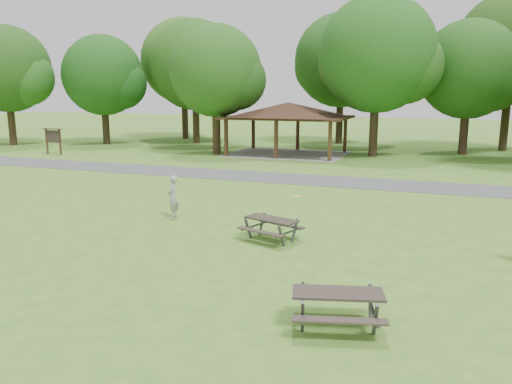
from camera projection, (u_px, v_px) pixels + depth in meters
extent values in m
plane|color=#457722|center=(167.00, 266.00, 13.13)|extent=(160.00, 160.00, 0.00)
cube|color=#48484B|center=(305.00, 179.00, 25.98)|extent=(120.00, 3.20, 0.02)
cube|color=#352013|center=(226.00, 138.00, 35.07)|extent=(0.22, 0.22, 2.60)
cube|color=#311A12|center=(253.00, 132.00, 40.03)|extent=(0.22, 0.22, 2.60)
cube|color=#3A2215|center=(276.00, 140.00, 33.80)|extent=(0.22, 0.22, 2.60)
cube|color=#3C1F15|center=(298.00, 134.00, 38.76)|extent=(0.22, 0.22, 2.60)
cube|color=#3C2816|center=(330.00, 142.00, 32.53)|extent=(0.22, 0.22, 2.60)
cube|color=#372314|center=(345.00, 135.00, 37.49)|extent=(0.22, 0.22, 2.60)
cube|color=#301D13|center=(288.00, 117.00, 36.01)|extent=(8.60, 6.60, 0.16)
pyramid|color=black|center=(288.00, 109.00, 35.89)|extent=(7.01, 7.01, 1.00)
cube|color=gray|center=(287.00, 154.00, 36.54)|extent=(8.40, 6.40, 0.03)
cube|color=#3A2515|center=(47.00, 142.00, 36.54)|extent=(0.10, 0.10, 1.80)
cube|color=#371F14|center=(60.00, 142.00, 36.13)|extent=(0.10, 0.10, 1.80)
cube|color=black|center=(53.00, 137.00, 36.25)|extent=(1.40, 0.06, 0.90)
cube|color=black|center=(52.00, 129.00, 36.14)|extent=(1.60, 0.30, 0.06)
cylinder|color=#2F1F15|center=(12.00, 123.00, 42.56)|extent=(0.60, 0.60, 3.67)
sphere|color=#193F12|center=(7.00, 69.00, 41.67)|extent=(7.20, 7.20, 7.20)
sphere|color=#1B4D16|center=(25.00, 78.00, 41.53)|extent=(4.68, 4.68, 4.68)
cylinder|color=black|center=(106.00, 125.00, 43.41)|extent=(0.60, 0.60, 3.32)
sphere|color=#144212|center=(103.00, 75.00, 42.58)|extent=(6.80, 6.80, 6.80)
sphere|color=#123F12|center=(120.00, 83.00, 42.47)|extent=(4.42, 4.42, 4.42)
sphere|color=#1B4A15|center=(89.00, 81.00, 42.96)|extent=(4.08, 4.08, 4.08)
cylinder|color=#2E2114|center=(196.00, 121.00, 44.18)|extent=(0.60, 0.60, 3.85)
sphere|color=#1C4513|center=(195.00, 65.00, 43.22)|extent=(7.80, 7.80, 7.80)
sphere|color=#1B4714|center=(215.00, 74.00, 43.05)|extent=(5.07, 5.07, 5.07)
sphere|color=#194513|center=(178.00, 72.00, 43.69)|extent=(4.68, 4.68, 4.68)
cylinder|color=#2F2114|center=(216.00, 130.00, 36.53)|extent=(0.60, 0.60, 3.50)
sphere|color=#1B4914|center=(216.00, 71.00, 35.69)|extent=(6.60, 6.60, 6.60)
sphere|color=#163F12|center=(236.00, 80.00, 35.59)|extent=(4.29, 4.29, 4.29)
sphere|color=#184012|center=(198.00, 78.00, 36.06)|extent=(3.96, 3.96, 3.96)
cylinder|color=black|center=(374.00, 128.00, 35.00)|extent=(0.60, 0.60, 4.02)
sphere|color=#184A15|center=(377.00, 54.00, 34.01)|extent=(8.00, 8.00, 8.00)
sphere|color=#1B4714|center=(404.00, 66.00, 33.83)|extent=(5.20, 5.20, 5.20)
sphere|color=#1C4413|center=(353.00, 63.00, 34.50)|extent=(4.80, 4.80, 4.80)
cylinder|color=#301D15|center=(464.00, 131.00, 36.22)|extent=(0.60, 0.60, 3.43)
sphere|color=#184313|center=(469.00, 69.00, 35.36)|extent=(7.00, 7.00, 7.00)
sphere|color=#1A3E11|center=(492.00, 79.00, 35.24)|extent=(4.55, 4.55, 4.55)
sphere|color=#1D4914|center=(447.00, 77.00, 35.76)|extent=(4.20, 4.20, 4.20)
cylinder|color=#311E16|center=(185.00, 116.00, 48.37)|extent=(0.60, 0.60, 4.38)
sphere|color=#224F16|center=(183.00, 61.00, 47.34)|extent=(8.00, 8.00, 8.00)
sphere|color=#164C15|center=(202.00, 69.00, 47.16)|extent=(5.20, 5.20, 5.20)
sphere|color=#164E16|center=(168.00, 68.00, 47.83)|extent=(4.80, 4.80, 4.80)
cylinder|color=black|center=(339.00, 120.00, 43.71)|extent=(0.60, 0.60, 4.13)
sphere|color=#174413|center=(341.00, 60.00, 42.71)|extent=(8.00, 8.00, 8.00)
sphere|color=#1B4914|center=(363.00, 70.00, 42.53)|extent=(5.20, 5.20, 5.20)
sphere|color=#1D4A15|center=(322.00, 68.00, 43.19)|extent=(4.80, 4.80, 4.80)
cylinder|color=#301F15|center=(505.00, 121.00, 38.30)|extent=(0.60, 0.60, 4.55)
sphere|color=#1B3F12|center=(512.00, 48.00, 37.23)|extent=(8.40, 8.40, 8.40)
sphere|color=#1C4513|center=(487.00, 57.00, 37.74)|extent=(5.04, 5.04, 5.04)
cube|color=black|center=(271.00, 219.00, 15.24)|extent=(1.77, 1.13, 0.05)
cube|color=#322B24|center=(260.00, 232.00, 14.88)|extent=(1.64, 0.74, 0.04)
cube|color=#29231E|center=(282.00, 224.00, 15.72)|extent=(1.64, 0.74, 0.04)
cube|color=#454548|center=(248.00, 229.00, 15.43)|extent=(0.16, 0.35, 0.72)
cube|color=#464648|center=(262.00, 224.00, 15.96)|extent=(0.16, 0.35, 0.72)
cube|color=#3C3C3F|center=(255.00, 226.00, 15.69)|extent=(0.47, 1.29, 0.05)
cube|color=#444446|center=(281.00, 236.00, 14.66)|extent=(0.16, 0.35, 0.72)
cube|color=#464648|center=(295.00, 231.00, 15.19)|extent=(0.16, 0.35, 0.72)
cube|color=#3E3E41|center=(288.00, 233.00, 14.92)|extent=(0.47, 1.29, 0.05)
cube|color=#2D2421|center=(338.00, 293.00, 9.56)|extent=(1.86, 1.12, 0.05)
cube|color=#322924|center=(340.00, 320.00, 9.06)|extent=(1.75, 0.70, 0.04)
cube|color=#2E2521|center=(336.00, 295.00, 10.18)|extent=(1.75, 0.70, 0.04)
cube|color=#3F3F41|center=(303.00, 317.00, 9.34)|extent=(0.15, 0.37, 0.76)
cube|color=#38383A|center=(303.00, 301.00, 10.05)|extent=(0.15, 0.37, 0.76)
cube|color=#39393B|center=(303.00, 308.00, 9.69)|extent=(0.43, 1.38, 0.05)
cube|color=#474749|center=(375.00, 320.00, 9.22)|extent=(0.15, 0.37, 0.76)
cube|color=#414143|center=(370.00, 304.00, 9.93)|extent=(0.15, 0.37, 0.76)
cube|color=#3C3C3F|center=(373.00, 310.00, 9.57)|extent=(0.43, 1.38, 0.05)
cylinder|color=yellow|center=(298.00, 196.00, 15.85)|extent=(0.35, 0.35, 0.02)
imported|color=#9C9C9F|center=(173.00, 197.00, 18.00)|extent=(0.48, 0.63, 1.55)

